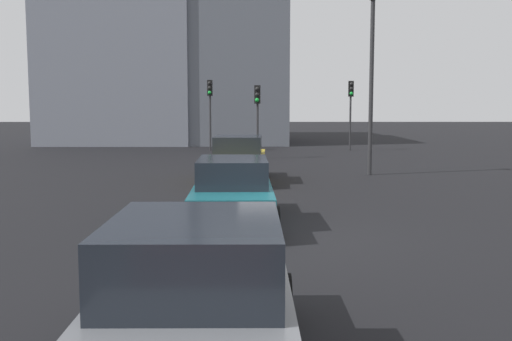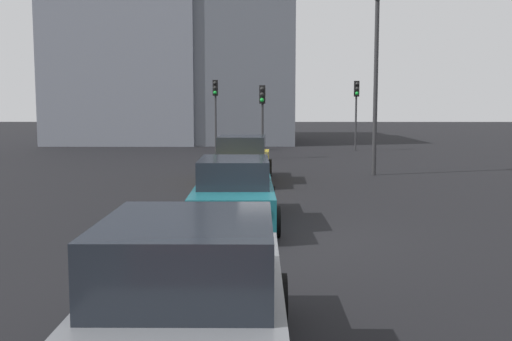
{
  "view_description": "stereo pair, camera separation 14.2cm",
  "coord_description": "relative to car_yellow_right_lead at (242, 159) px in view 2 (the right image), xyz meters",
  "views": [
    {
      "loc": [
        -12.13,
        0.97,
        2.69
      ],
      "look_at": [
        -1.18,
        0.91,
        1.48
      ],
      "focal_mm": 42.32,
      "sensor_mm": 36.0,
      "label": 1
    },
    {
      "loc": [
        -12.13,
        0.83,
        2.69
      ],
      "look_at": [
        -1.18,
        0.91,
        1.48
      ],
      "focal_mm": 42.32,
      "sensor_mm": 36.0,
      "label": 2
    }
  ],
  "objects": [
    {
      "name": "ground_plane",
      "position": [
        -8.88,
        -1.47,
        -0.86
      ],
      "size": [
        160.0,
        160.0,
        0.2
      ],
      "primitive_type": "cube",
      "color": "black"
    },
    {
      "name": "street_lamp_kerbside",
      "position": [
        1.86,
        -4.97,
        3.25
      ],
      "size": [
        0.56,
        0.36,
        6.75
      ],
      "color": "#2D2D30",
      "rests_on": "ground_plane"
    },
    {
      "name": "building_facade_left",
      "position": [
        22.84,
        0.53,
        4.55
      ],
      "size": [
        11.15,
        6.76,
        10.63
      ],
      "primitive_type": "cube",
      "color": "slate",
      "rests_on": "ground_plane"
    },
    {
      "name": "traffic_light_near_right",
      "position": [
        13.71,
        1.94,
        2.16
      ],
      "size": [
        0.32,
        0.3,
        4.06
      ],
      "rotation": [
        0.0,
        0.0,
        3.05
      ],
      "color": "#2D2D30",
      "rests_on": "ground_plane"
    },
    {
      "name": "building_facade_center",
      "position": [
        24.59,
        8.53,
        7.71
      ],
      "size": [
        15.13,
        9.92,
        16.95
      ],
      "primitive_type": "cube",
      "color": "gray",
      "rests_on": "ground_plane"
    },
    {
      "name": "traffic_light_near_left",
      "position": [
        8.72,
        -0.73,
        1.84
      ],
      "size": [
        0.33,
        0.31,
        3.61
      ],
      "rotation": [
        0.0,
        0.0,
        3.0
      ],
      "color": "#2D2D30",
      "rests_on": "ground_plane"
    },
    {
      "name": "car_grey_right_third",
      "position": [
        -15.33,
        0.04,
        0.01
      ],
      "size": [
        4.54,
        2.02,
        1.63
      ],
      "rotation": [
        0.0,
        0.0,
        -0.0
      ],
      "color": "slate",
      "rests_on": "ground_plane"
    },
    {
      "name": "car_teal_right_second",
      "position": [
        -7.55,
        -0.05,
        -0.04
      ],
      "size": [
        4.84,
        1.99,
        1.5
      ],
      "rotation": [
        0.0,
        0.0,
        0.01
      ],
      "color": "#19606B",
      "rests_on": "ground_plane"
    },
    {
      "name": "traffic_light_far_left",
      "position": [
        14.02,
        -6.18,
        2.13
      ],
      "size": [
        0.32,
        0.29,
        4.02
      ],
      "rotation": [
        0.0,
        0.0,
        3.18
      ],
      "color": "#2D2D30",
      "rests_on": "ground_plane"
    },
    {
      "name": "car_yellow_right_lead",
      "position": [
        0.0,
        0.0,
        0.0
      ],
      "size": [
        4.72,
        2.14,
        1.59
      ],
      "rotation": [
        0.0,
        0.0,
        -0.03
      ],
      "color": "gold",
      "rests_on": "ground_plane"
    }
  ]
}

